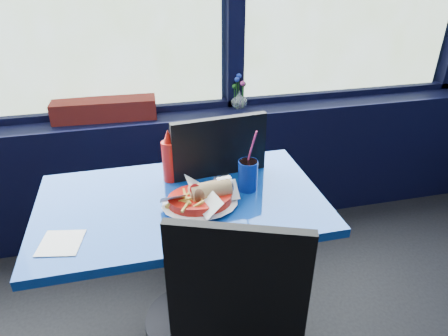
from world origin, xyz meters
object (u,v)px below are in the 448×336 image
food_basket (201,198)px  soda_cup (248,175)px  flower_vase (239,98)px  chair_near_back (217,187)px  ketchup_bottle (170,158)px  planter_box (105,109)px  near_table (183,234)px

food_basket → soda_cup: (0.22, 0.08, 0.04)m
flower_vase → food_basket: bearing=-113.9°
chair_near_back → ketchup_bottle: (-0.24, -0.13, 0.27)m
planter_box → soda_cup: size_ratio=2.03×
chair_near_back → ketchup_bottle: 0.39m
flower_vase → ketchup_bottle: 0.87m
chair_near_back → ketchup_bottle: bearing=23.4°
near_table → food_basket: (0.08, -0.06, 0.22)m
planter_box → food_basket: 1.03m
food_basket → ketchup_bottle: 0.27m
planter_box → soda_cup: (0.62, -0.87, -0.04)m
ketchup_bottle → soda_cup: soda_cup is taller
near_table → food_basket: 0.24m
ketchup_bottle → soda_cup: (0.32, -0.16, -0.04)m
near_table → flower_vase: flower_vase is taller
chair_near_back → soda_cup: bearing=99.4°
chair_near_back → soda_cup: soda_cup is taller
planter_box → ketchup_bottle: size_ratio=2.34×
food_basket → soda_cup: 0.24m
flower_vase → near_table: bearing=-119.3°
near_table → food_basket: food_basket is taller
near_table → planter_box: (-0.32, 0.88, 0.29)m
planter_box → chair_near_back: bearing=-43.9°
ketchup_bottle → soda_cup: bearing=-26.3°
chair_near_back → food_basket: chair_near_back is taller
planter_box → soda_cup: 1.06m
ketchup_bottle → food_basket: bearing=-67.8°
flower_vase → food_basket: size_ratio=0.66×
planter_box → flower_vase: flower_vase is taller
food_basket → ketchup_bottle: (-0.10, 0.24, 0.07)m
flower_vase → soda_cup: bearing=-102.8°
chair_near_back → ketchup_bottle: size_ratio=4.10×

